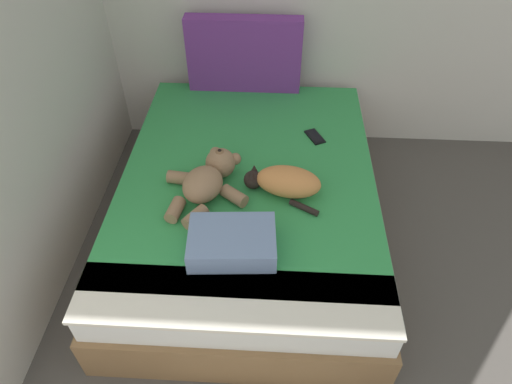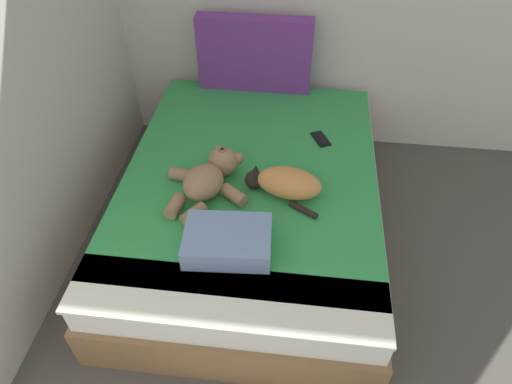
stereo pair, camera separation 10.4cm
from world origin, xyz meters
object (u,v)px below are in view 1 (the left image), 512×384
object	(u,v)px
bed	(249,204)
throw_pillow	(232,242)
cell_phone	(315,137)
patterned_cushion	(244,55)
teddy_bear	(208,179)
cat	(285,182)

from	to	relation	value
bed	throw_pillow	bearing A→B (deg)	-93.78
bed	cell_phone	bearing A→B (deg)	42.29
patterned_cushion	throw_pillow	bearing A→B (deg)	-88.04
patterned_cushion	cell_phone	distance (m)	0.76
patterned_cushion	bed	bearing A→B (deg)	-84.53
bed	throw_pillow	world-z (taller)	throw_pillow
bed	patterned_cushion	world-z (taller)	patterned_cushion
teddy_bear	throw_pillow	distance (m)	0.44
cell_phone	throw_pillow	bearing A→B (deg)	-114.98
throw_pillow	teddy_bear	bearing A→B (deg)	112.11
patterned_cushion	cat	xyz separation A→B (m)	(0.29, -1.04, -0.18)
bed	teddy_bear	world-z (taller)	teddy_bear
patterned_cushion	cell_phone	size ratio (longest dim) A/B	4.61
cat	teddy_bear	bearing A→B (deg)	-179.21
cat	cell_phone	bearing A→B (deg)	69.73
teddy_bear	cell_phone	bearing A→B (deg)	40.43
cat	throw_pillow	bearing A→B (deg)	-120.20
teddy_bear	bed	bearing A→B (deg)	36.59
patterned_cushion	throw_pillow	world-z (taller)	patterned_cushion
bed	teddy_bear	size ratio (longest dim) A/B	3.57
cat	cell_phone	distance (m)	0.53
bed	patterned_cushion	bearing A→B (deg)	95.47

